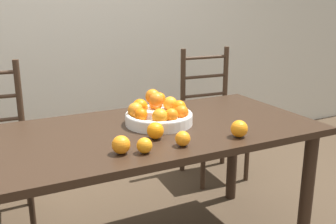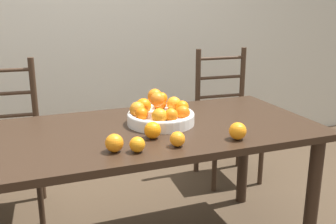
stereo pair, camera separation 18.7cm
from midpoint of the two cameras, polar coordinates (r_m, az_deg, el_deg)
name	(u,v)px [view 2 (the right image)]	position (r m, az deg, el deg)	size (l,w,h in m)	color
wall_back	(77,7)	(3.29, -11.51, 14.72)	(8.00, 0.06, 2.60)	beige
dining_table	(129,147)	(1.97, -3.03, -5.14)	(1.93, 0.84, 0.73)	black
fruit_bowl	(160,114)	(2.03, 1.50, -0.30)	(0.35, 0.35, 0.18)	white
orange_loose_0	(153,130)	(1.81, 0.70, -2.71)	(0.08, 0.08, 0.08)	orange
orange_loose_1	(238,131)	(1.85, 12.97, -2.75)	(0.08, 0.08, 0.08)	orange
orange_loose_2	(177,139)	(1.72, 4.51, -3.99)	(0.07, 0.07, 0.07)	orange
orange_loose_3	(137,144)	(1.65, -1.25, -4.79)	(0.07, 0.07, 0.07)	orange
orange_loose_4	(114,143)	(1.66, -4.61, -4.56)	(0.08, 0.08, 0.08)	orange
chair_left	(6,144)	(2.65, -20.66, -4.44)	(0.45, 0.43, 1.00)	#382619
chair_right	(227,118)	(3.07, 10.25, -0.96)	(0.45, 0.43, 1.00)	#382619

